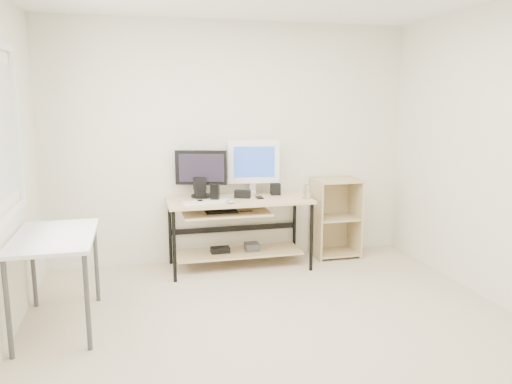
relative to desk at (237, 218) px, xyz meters
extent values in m
cube|color=beige|center=(0.03, -1.66, -0.54)|extent=(4.00, 4.00, 0.01)
cube|color=white|center=(0.03, 0.34, 0.76)|extent=(4.00, 0.01, 2.60)
cube|color=white|center=(0.03, -3.66, 0.76)|extent=(4.00, 0.01, 2.60)
cube|color=white|center=(-1.96, -1.06, 1.01)|extent=(0.01, 1.00, 1.20)
cube|color=#D7BB88|center=(0.03, -0.01, 0.20)|extent=(1.50, 0.65, 0.03)
cube|color=#D7BB88|center=(-0.12, -0.06, 0.08)|extent=(0.90, 0.49, 0.02)
cube|color=#D7BB88|center=(0.03, 0.04, -0.39)|extent=(1.35, 0.46, 0.02)
cube|color=black|center=(-0.17, -0.06, 0.10)|extent=(0.33, 0.22, 0.01)
cylinder|color=black|center=(0.08, -0.11, 0.10)|extent=(0.14, 0.01, 0.01)
cube|color=#404042|center=(0.18, 0.04, -0.34)|extent=(0.15, 0.15, 0.08)
cube|color=black|center=(-0.17, 0.04, -0.35)|extent=(0.20, 0.12, 0.06)
cylinder|color=black|center=(-0.68, -0.29, -0.18)|extent=(0.04, 0.04, 0.72)
cylinder|color=black|center=(-0.68, 0.28, -0.18)|extent=(0.04, 0.04, 0.72)
cylinder|color=black|center=(0.74, -0.29, -0.18)|extent=(0.04, 0.04, 0.72)
cylinder|color=black|center=(0.74, 0.28, -0.18)|extent=(0.04, 0.04, 0.72)
cube|color=white|center=(-1.65, -1.06, 0.20)|extent=(0.60, 1.00, 0.03)
cylinder|color=#404042|center=(-1.91, -1.52, -0.18)|extent=(0.04, 0.04, 0.72)
cylinder|color=#404042|center=(-1.91, -0.60, -0.18)|extent=(0.04, 0.04, 0.72)
cylinder|color=#404042|center=(-1.39, -1.52, -0.18)|extent=(0.04, 0.04, 0.72)
cylinder|color=#404042|center=(-1.39, -0.60, -0.18)|extent=(0.04, 0.04, 0.72)
cube|color=tan|center=(0.94, 0.12, -0.09)|extent=(0.02, 0.40, 0.90)
cube|color=tan|center=(1.42, 0.12, -0.09)|extent=(0.02, 0.40, 0.90)
cube|color=tan|center=(1.18, 0.31, -0.09)|extent=(0.50, 0.02, 0.90)
cube|color=tan|center=(1.18, 0.12, -0.50)|extent=(0.46, 0.38, 0.02)
cube|color=tan|center=(1.18, 0.12, -0.09)|extent=(0.46, 0.38, 0.02)
cube|color=tan|center=(1.18, 0.12, 0.34)|extent=(0.46, 0.38, 0.02)
cylinder|color=black|center=(-0.34, 0.18, 0.22)|extent=(0.23, 0.23, 0.02)
cylinder|color=black|center=(-0.34, 0.18, 0.29)|extent=(0.05, 0.05, 0.11)
cube|color=black|center=(-0.34, 0.18, 0.53)|extent=(0.54, 0.20, 0.36)
cube|color=black|center=(-0.34, 0.15, 0.53)|extent=(0.45, 0.13, 0.29)
cube|color=silver|center=(0.23, 0.20, 0.22)|extent=(0.20, 0.18, 0.02)
cylinder|color=silver|center=(0.23, 0.20, 0.28)|extent=(0.05, 0.05, 0.11)
cube|color=white|center=(0.23, 0.20, 0.57)|extent=(0.56, 0.13, 0.47)
cube|color=blue|center=(0.23, 0.17, 0.57)|extent=(0.47, 0.07, 0.37)
cube|color=white|center=(-0.33, -0.13, 0.22)|extent=(0.51, 0.21, 0.02)
ellipsoid|color=#B0B0B5|center=(-0.11, -0.21, 0.23)|extent=(0.08, 0.12, 0.04)
cube|color=black|center=(0.07, 0.03, 0.25)|extent=(0.18, 0.13, 0.08)
cube|color=black|center=(-0.37, 0.13, 0.26)|extent=(0.12, 0.12, 0.09)
cube|color=black|center=(-0.37, 0.13, 0.37)|extent=(0.13, 0.13, 0.13)
cube|color=black|center=(0.46, 0.12, 0.27)|extent=(0.12, 0.12, 0.12)
cube|color=black|center=(-0.24, -0.06, 0.30)|extent=(0.10, 0.09, 0.18)
cylinder|color=black|center=(-0.40, -0.10, 0.22)|extent=(0.07, 0.07, 0.02)
cube|color=black|center=(0.24, -0.02, 0.22)|extent=(0.07, 0.13, 0.01)
cylinder|color=#A57C4A|center=(0.72, -0.17, 0.21)|extent=(0.11, 0.11, 0.01)
cylinder|color=white|center=(0.72, -0.17, 0.29)|extent=(0.09, 0.09, 0.14)
camera|label=1|loc=(-1.02, -5.04, 1.24)|focal=35.00mm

